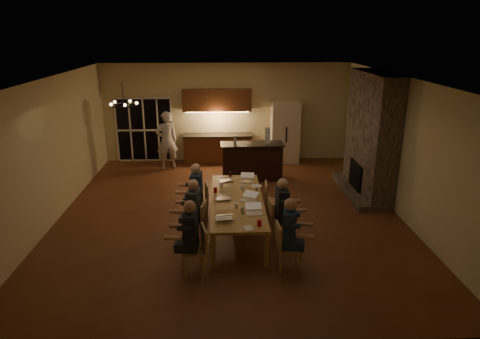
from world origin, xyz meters
The scene contains 44 objects.
floor centered at (0.00, 0.00, 0.00)m, with size 9.00×9.00×0.00m, color brown.
back_wall centered at (0.00, 4.52, 1.60)m, with size 8.00×0.04×3.20m, color #C8BB8E.
left_wall centered at (-4.02, 0.00, 1.60)m, with size 0.04×9.00×3.20m, color #C8BB8E.
right_wall centered at (4.02, 0.00, 1.60)m, with size 0.04×9.00×3.20m, color #C8BB8E.
ceiling centered at (0.00, 0.00, 3.22)m, with size 8.00×9.00×0.04m, color white.
french_doors centered at (-2.70, 4.47, 1.05)m, with size 1.86×0.08×2.10m, color black.
fireplace centered at (3.70, 1.20, 1.60)m, with size 0.58×2.50×3.20m, color #6E6056.
kitchenette centered at (-0.30, 4.20, 1.20)m, with size 2.24×0.68×2.40m, color brown, non-canonical shape.
refrigerator centered at (1.90, 4.15, 1.00)m, with size 0.90×0.68×2.00m, color #EFE8C8.
dining_table centered at (0.14, -0.93, 0.38)m, with size 1.10×3.16×0.75m, color tan.
bar_island centered at (0.71, 2.46, 0.54)m, with size 1.81×0.68×1.08m, color black.
chair_left_near centered at (-0.70, -2.60, 0.45)m, with size 0.44×0.44×0.89m, color tan, non-canonical shape.
chair_left_mid centered at (-0.75, -1.42, 0.45)m, with size 0.44×0.44×0.89m, color tan, non-canonical shape.
chair_left_far centered at (-0.72, -0.31, 0.45)m, with size 0.44×0.44×0.89m, color tan, non-canonical shape.
chair_right_near centered at (1.03, -2.51, 0.45)m, with size 0.44×0.44×0.89m, color tan, non-canonical shape.
chair_right_mid centered at (1.02, -1.37, 0.45)m, with size 0.44×0.44×0.89m, color tan, non-canonical shape.
chair_right_far centered at (1.03, -0.36, 0.45)m, with size 0.44×0.44×0.89m, color tan, non-canonical shape.
person_left_near centered at (-0.74, -2.52, 0.69)m, with size 0.60×0.60×1.38m, color #21242B, non-canonical shape.
person_right_near centered at (1.02, -2.49, 0.69)m, with size 0.60×0.60×1.38m, color navy, non-canonical shape.
person_left_mid centered at (-0.75, -1.42, 0.69)m, with size 0.60×0.60×1.38m, color #363A3F, non-canonical shape.
person_right_mid centered at (1.04, -1.43, 0.69)m, with size 0.60×0.60×1.38m, color #21242B, non-canonical shape.
person_left_far centered at (-0.75, -0.37, 0.69)m, with size 0.60×0.60×1.38m, color navy, non-canonical shape.
standing_person centered at (-1.87, 3.56, 0.92)m, with size 0.67×0.44×1.83m, color silver.
chandelier centered at (-2.14, -0.71, 2.75)m, with size 0.55×0.55×0.03m, color black.
laptop_a centered at (-0.15, -1.91, 0.86)m, with size 0.32×0.28×0.23m, color silver, non-canonical shape.
laptop_b centered at (0.45, -1.71, 0.86)m, with size 0.32×0.28×0.23m, color silver, non-canonical shape.
laptop_c centered at (-0.16, -0.89, 0.86)m, with size 0.32×0.28×0.23m, color silver, non-canonical shape.
laptop_d centered at (0.38, -1.05, 0.86)m, with size 0.32×0.28×0.23m, color silver, non-canonical shape.
laptop_e centered at (-0.08, 0.24, 0.86)m, with size 0.32×0.28×0.23m, color silver, non-canonical shape.
laptop_f centered at (0.42, 0.16, 0.86)m, with size 0.32×0.28×0.23m, color silver, non-canonical shape.
mug_front centered at (0.11, -1.40, 0.80)m, with size 0.07×0.07×0.10m, color white.
mug_mid centered at (0.28, -0.38, 0.80)m, with size 0.07×0.07×0.10m, color white.
mug_back centered at (-0.19, -0.16, 0.80)m, with size 0.08×0.08×0.10m, color white.
redcup_near centered at (0.50, -2.26, 0.81)m, with size 0.08×0.08×0.12m, color red.
redcup_mid centered at (-0.32, -0.52, 0.81)m, with size 0.08×0.08×0.12m, color red.
can_silver centered at (0.21, -1.64, 0.81)m, with size 0.07×0.07×0.12m, color #B2B2B7.
can_cola centered at (0.03, 0.55, 0.81)m, with size 0.06×0.06×0.12m, color #3F0F0C.
can_right centered at (0.59, -0.60, 0.81)m, with size 0.07×0.07×0.12m, color #B2B2B7.
plate_near centered at (0.46, -1.47, 0.76)m, with size 0.23×0.23×0.02m, color white.
plate_left centered at (-0.18, -1.86, 0.76)m, with size 0.23×0.23×0.02m, color white.
plate_far centered at (0.62, -0.19, 0.76)m, with size 0.25×0.25×0.02m, color white.
notepad centered at (0.30, -2.36, 0.76)m, with size 0.15×0.21×0.01m, color white.
bar_bottle centered at (0.22, 2.47, 1.20)m, with size 0.09×0.09×0.24m, color #99999E.
bar_blender centered at (1.15, 2.50, 1.31)m, with size 0.14×0.14×0.45m, color silver.
Camera 1 is at (-0.17, -9.40, 4.21)m, focal length 32.00 mm.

